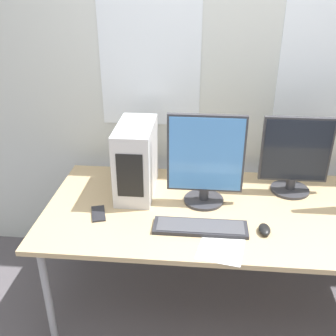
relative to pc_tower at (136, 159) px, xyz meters
The scene contains 9 objects.
wall_back 0.85m from the pc_tower, 37.14° to the left, with size 8.00×0.07×2.70m.
desk 0.66m from the pc_tower, 14.81° to the right, with size 2.14×0.94×0.72m.
pc_tower is the anchor object (origin of this frame).
monitor_main 0.41m from the pc_tower, 11.64° to the right, with size 0.42×0.23×0.52m.
monitor_right_near 0.92m from the pc_tower, ahead, with size 0.40×0.23×0.47m.
keyboard 0.56m from the pc_tower, 43.11° to the right, with size 0.48×0.14×0.02m.
mouse 0.82m from the pc_tower, 26.87° to the right, with size 0.06×0.10×0.04m.
cell_phone 0.38m from the pc_tower, 121.91° to the right, with size 0.11×0.17×0.01m.
paper_sheet_left 0.72m from the pc_tower, 44.00° to the right, with size 0.26×0.33×0.00m.
Camera 1 is at (-0.21, -1.42, 1.90)m, focal length 42.00 mm.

